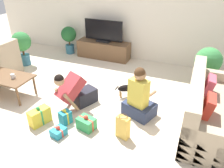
% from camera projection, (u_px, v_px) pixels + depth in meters
% --- Properties ---
extents(ground_plane, '(16.00, 16.00, 0.00)m').
position_uv_depth(ground_plane, '(78.00, 103.00, 4.30)').
color(ground_plane, beige).
extents(wall_back, '(8.40, 0.06, 2.60)m').
position_uv_depth(wall_back, '(124.00, 11.00, 5.79)').
color(wall_back, silver).
rests_on(wall_back, ground_plane).
extents(sofa_right, '(0.92, 1.98, 0.85)m').
position_uv_depth(sofa_right, '(211.00, 111.00, 3.57)').
color(sofa_right, tan).
rests_on(sofa_right, ground_plane).
extents(coffee_table, '(1.05, 0.59, 0.43)m').
position_uv_depth(coffee_table, '(6.00, 78.00, 4.37)').
color(coffee_table, brown).
rests_on(coffee_table, ground_plane).
extents(tv_console, '(1.49, 0.46, 0.48)m').
position_uv_depth(tv_console, '(104.00, 50.00, 6.23)').
color(tv_console, brown).
rests_on(tv_console, ground_plane).
extents(tv, '(1.10, 0.20, 0.60)m').
position_uv_depth(tv, '(103.00, 32.00, 5.98)').
color(tv, black).
rests_on(tv, tv_console).
extents(potted_plant_corner_right, '(0.55, 0.55, 0.91)m').
position_uv_depth(potted_plant_corner_right, '(208.00, 63.00, 4.55)').
color(potted_plant_corner_right, '#A36042').
rests_on(potted_plant_corner_right, ground_plane).
extents(potted_plant_back_left, '(0.44, 0.44, 0.80)m').
position_uv_depth(potted_plant_back_left, '(69.00, 37.00, 6.42)').
color(potted_plant_back_left, '#336B84').
rests_on(potted_plant_back_left, ground_plane).
extents(potted_plant_corner_left, '(0.49, 0.49, 0.89)m').
position_uv_depth(potted_plant_corner_left, '(22.00, 44.00, 5.64)').
color(potted_plant_corner_left, '#336B84').
rests_on(potted_plant_corner_left, ground_plane).
extents(person_kneeling, '(0.60, 0.84, 0.78)m').
position_uv_depth(person_kneeling, '(75.00, 91.00, 4.02)').
color(person_kneeling, '#23232D').
rests_on(person_kneeling, ground_plane).
extents(person_sitting, '(0.63, 0.59, 0.95)m').
position_uv_depth(person_sitting, '(139.00, 98.00, 3.79)').
color(person_sitting, '#283351').
rests_on(person_sitting, ground_plane).
extents(dog, '(0.42, 0.31, 0.29)m').
position_uv_depth(dog, '(128.00, 88.00, 4.41)').
color(dog, black).
rests_on(dog, ground_plane).
extents(gift_box_a, '(0.28, 0.39, 0.34)m').
position_uv_depth(gift_box_a, '(40.00, 116.00, 3.69)').
color(gift_box_a, yellow).
rests_on(gift_box_a, ground_plane).
extents(gift_box_b, '(0.33, 0.27, 0.26)m').
position_uv_depth(gift_box_b, '(86.00, 123.00, 3.59)').
color(gift_box_b, '#2D934C').
rests_on(gift_box_b, ground_plane).
extents(gift_box_c, '(0.23, 0.25, 0.18)m').
position_uv_depth(gift_box_c, '(59.00, 132.00, 3.46)').
color(gift_box_c, teal).
rests_on(gift_box_c, ground_plane).
extents(gift_box_d, '(0.22, 0.23, 0.28)m').
position_uv_depth(gift_box_d, '(65.00, 117.00, 3.71)').
color(gift_box_d, teal).
rests_on(gift_box_d, ground_plane).
extents(gift_bag_a, '(0.23, 0.16, 0.41)m').
position_uv_depth(gift_bag_a, '(123.00, 127.00, 3.36)').
color(gift_bag_a, '#E5B74C').
rests_on(gift_bag_a, ground_plane).
extents(mug, '(0.12, 0.08, 0.09)m').
position_uv_depth(mug, '(13.00, 76.00, 4.25)').
color(mug, silver).
rests_on(mug, coffee_table).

